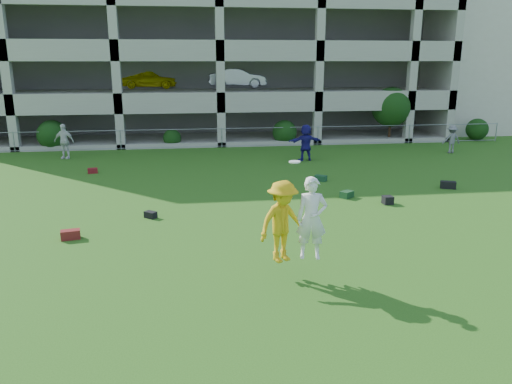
{
  "coord_description": "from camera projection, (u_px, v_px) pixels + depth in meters",
  "views": [
    {
      "loc": [
        -1.99,
        -11.13,
        5.2
      ],
      "look_at": [
        -0.07,
        3.0,
        1.4
      ],
      "focal_mm": 35.0,
      "sensor_mm": 36.0,
      "label": 1
    }
  ],
  "objects": [
    {
      "name": "fence",
      "position": [
        222.0,
        137.0,
        30.29
      ],
      "size": [
        36.06,
        0.06,
        1.2
      ],
      "color": "gray",
      "rests_on": "ground"
    },
    {
      "name": "parking_garage",
      "position": [
        212.0,
        48.0,
        37.23
      ],
      "size": [
        30.0,
        14.0,
        12.0
      ],
      "color": "#9E998C",
      "rests_on": "ground"
    },
    {
      "name": "ground",
      "position": [
        275.0,
        278.0,
        12.25
      ],
      "size": [
        100.0,
        100.0,
        0.0
      ],
      "primitive_type": "plane",
      "color": "#235114",
      "rests_on": "ground"
    },
    {
      "name": "bag_green_c",
      "position": [
        347.0,
        194.0,
        19.35
      ],
      "size": [
        0.61,
        0.58,
        0.26
      ],
      "primitive_type": "cube",
      "rotation": [
        0.0,
        0.0,
        0.66
      ],
      "color": "#133514",
      "rests_on": "ground"
    },
    {
      "name": "bystander_b",
      "position": [
        64.0,
        141.0,
        26.79
      ],
      "size": [
        1.18,
        0.72,
        1.88
      ],
      "primitive_type": "imported",
      "rotation": [
        0.0,
        0.0,
        -0.25
      ],
      "color": "silver",
      "rests_on": "ground"
    },
    {
      "name": "bag_black_b",
      "position": [
        151.0,
        215.0,
        16.89
      ],
      "size": [
        0.47,
        0.45,
        0.22
      ],
      "primitive_type": "cube",
      "rotation": [
        0.0,
        0.0,
        -0.69
      ],
      "color": "black",
      "rests_on": "ground"
    },
    {
      "name": "bag_green_g",
      "position": [
        321.0,
        178.0,
        22.02
      ],
      "size": [
        0.58,
        0.54,
        0.25
      ],
      "primitive_type": "cube",
      "rotation": [
        0.0,
        0.0,
        -0.64
      ],
      "color": "#13361E",
      "rests_on": "ground"
    },
    {
      "name": "bystander_f",
      "position": [
        452.0,
        139.0,
        28.45
      ],
      "size": [
        1.03,
        0.6,
        1.58
      ],
      "primitive_type": "imported",
      "rotation": [
        0.0,
        0.0,
        3.13
      ],
      "color": "slate",
      "rests_on": "ground"
    },
    {
      "name": "bag_red_f",
      "position": [
        93.0,
        171.0,
        23.51
      ],
      "size": [
        0.5,
        0.37,
        0.24
      ],
      "primitive_type": "cube",
      "rotation": [
        0.0,
        0.0,
        0.21
      ],
      "color": "#570F17",
      "rests_on": "ground"
    },
    {
      "name": "crate_d",
      "position": [
        388.0,
        200.0,
        18.49
      ],
      "size": [
        0.37,
        0.37,
        0.3
      ],
      "primitive_type": "cube",
      "rotation": [
        0.0,
        0.0,
        0.06
      ],
      "color": "black",
      "rests_on": "ground"
    },
    {
      "name": "bag_red_a",
      "position": [
        70.0,
        235.0,
        14.88
      ],
      "size": [
        0.6,
        0.4,
        0.28
      ],
      "primitive_type": "cube",
      "rotation": [
        0.0,
        0.0,
        0.2
      ],
      "color": "#5B0F1B",
      "rests_on": "ground"
    },
    {
      "name": "stucco_building",
      "position": [
        494.0,
        62.0,
        40.77
      ],
      "size": [
        16.0,
        14.0,
        10.0
      ],
      "primitive_type": "cube",
      "color": "beige",
      "rests_on": "ground"
    },
    {
      "name": "bag_black_e",
      "position": [
        448.0,
        185.0,
        20.74
      ],
      "size": [
        0.67,
        0.5,
        0.3
      ],
      "primitive_type": "cube",
      "rotation": [
        0.0,
        0.0,
        -0.38
      ],
      "color": "black",
      "rests_on": "ground"
    },
    {
      "name": "frisbee_contest",
      "position": [
        290.0,
        221.0,
        11.93
      ],
      "size": [
        1.82,
        1.25,
        2.47
      ],
      "color": "gold",
      "rests_on": "ground"
    },
    {
      "name": "bystander_d",
      "position": [
        306.0,
        143.0,
        26.3
      ],
      "size": [
        1.83,
        0.75,
        1.92
      ],
      "primitive_type": "imported",
      "rotation": [
        0.0,
        0.0,
        3.25
      ],
      "color": "navy",
      "rests_on": "ground"
    },
    {
      "name": "shrub_row",
      "position": [
        294.0,
        120.0,
        31.33
      ],
      "size": [
        34.38,
        2.52,
        3.5
      ],
      "color": "#163D11",
      "rests_on": "ground"
    }
  ]
}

